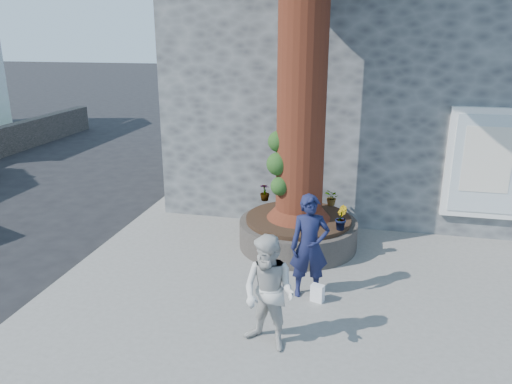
# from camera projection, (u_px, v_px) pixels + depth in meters

# --- Properties ---
(ground) EXTENTS (120.00, 120.00, 0.00)m
(ground) POSITION_uv_depth(u_px,v_px,m) (232.00, 296.00, 8.24)
(ground) COLOR black
(ground) RESTS_ON ground
(pavement) EXTENTS (9.00, 8.00, 0.12)m
(pavement) POSITION_uv_depth(u_px,v_px,m) (329.00, 274.00, 8.84)
(pavement) COLOR slate
(pavement) RESTS_ON ground
(yellow_line) EXTENTS (0.10, 30.00, 0.01)m
(yellow_line) POSITION_uv_depth(u_px,v_px,m) (96.00, 253.00, 9.81)
(yellow_line) COLOR yellow
(yellow_line) RESTS_ON ground
(stone_shop) EXTENTS (10.30, 8.30, 6.30)m
(stone_shop) POSITION_uv_depth(u_px,v_px,m) (391.00, 71.00, 13.43)
(stone_shop) COLOR #47494C
(stone_shop) RESTS_ON ground
(planter) EXTENTS (2.30, 2.30, 0.60)m
(planter) POSITION_uv_depth(u_px,v_px,m) (298.00, 232.00, 9.80)
(planter) COLOR black
(planter) RESTS_ON pavement
(man) EXTENTS (0.69, 0.53, 1.68)m
(man) POSITION_uv_depth(u_px,v_px,m) (310.00, 246.00, 7.79)
(man) COLOR #151939
(man) RESTS_ON pavement
(woman) EXTENTS (0.94, 0.84, 1.58)m
(woman) POSITION_uv_depth(u_px,v_px,m) (269.00, 293.00, 6.49)
(woman) COLOR beige
(woman) RESTS_ON pavement
(shopping_bag) EXTENTS (0.23, 0.18, 0.28)m
(shopping_bag) POSITION_uv_depth(u_px,v_px,m) (317.00, 293.00, 7.80)
(shopping_bag) COLOR white
(shopping_bag) RESTS_ON pavement
(plant_a) EXTENTS (0.22, 0.21, 0.35)m
(plant_a) POSITION_uv_depth(u_px,v_px,m) (281.00, 194.00, 10.51)
(plant_a) COLOR gray
(plant_a) RESTS_ON planter
(plant_b) EXTENTS (0.27, 0.27, 0.45)m
(plant_b) POSITION_uv_depth(u_px,v_px,m) (341.00, 218.00, 9.05)
(plant_b) COLOR gray
(plant_b) RESTS_ON planter
(plant_c) EXTENTS (0.22, 0.22, 0.37)m
(plant_c) POSITION_uv_depth(u_px,v_px,m) (265.00, 192.00, 10.62)
(plant_c) COLOR gray
(plant_c) RESTS_ON planter
(plant_d) EXTENTS (0.40, 0.41, 0.34)m
(plant_d) POSITION_uv_depth(u_px,v_px,m) (332.00, 198.00, 10.33)
(plant_d) COLOR gray
(plant_d) RESTS_ON planter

